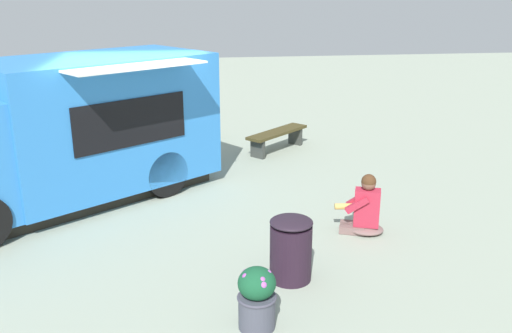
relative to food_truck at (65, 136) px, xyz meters
name	(u,v)px	position (x,y,z in m)	size (l,w,h in m)	color
ground_plane	(142,199)	(-1.17, 0.10, -1.15)	(40.00, 40.00, 0.00)	#96A28F
food_truck	(65,136)	(0.00, 0.00, 0.00)	(5.37, 4.60, 2.38)	#2F7DD0
person_customer	(365,210)	(-4.50, 1.93, -0.79)	(0.77, 0.60, 0.91)	#785B58
planter_flowering_near	(206,127)	(-2.51, -3.76, -0.86)	(0.42, 0.42, 0.58)	gray
planter_flowering_far	(257,297)	(-2.59, 4.06, -0.79)	(0.42, 0.42, 0.70)	#454755
plaza_bench	(277,136)	(-4.00, -2.47, -0.80)	(1.54, 1.46, 0.45)	#41381C
trash_bin	(291,248)	(-3.15, 3.11, -0.73)	(0.53, 0.53, 0.82)	black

